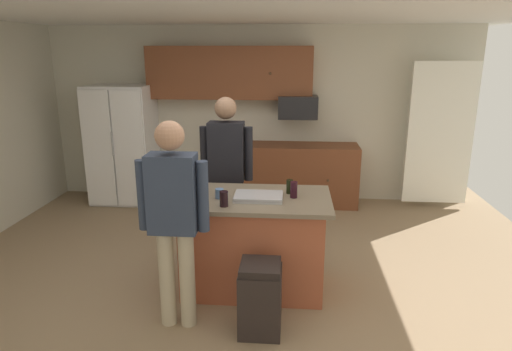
% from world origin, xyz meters
% --- Properties ---
extents(floor, '(7.04, 7.04, 0.00)m').
position_xyz_m(floor, '(0.00, 0.00, 0.00)').
color(floor, '#937A5B').
rests_on(floor, ground).
extents(ceiling, '(7.04, 7.04, 0.00)m').
position_xyz_m(ceiling, '(0.00, 0.00, 2.60)').
color(ceiling, white).
extents(back_wall, '(6.40, 0.10, 2.60)m').
position_xyz_m(back_wall, '(0.00, 2.80, 1.30)').
color(back_wall, beige).
rests_on(back_wall, ground).
extents(french_door_window_panel, '(0.90, 0.06, 2.00)m').
position_xyz_m(french_door_window_panel, '(2.60, 2.40, 1.10)').
color(french_door_window_panel, white).
rests_on(french_door_window_panel, ground).
extents(cabinet_run_upper, '(2.40, 0.38, 0.75)m').
position_xyz_m(cabinet_run_upper, '(-0.40, 2.60, 1.93)').
color(cabinet_run_upper, brown).
extents(cabinet_run_lower, '(1.80, 0.63, 0.90)m').
position_xyz_m(cabinet_run_lower, '(0.60, 2.48, 0.45)').
color(cabinet_run_lower, brown).
rests_on(cabinet_run_lower, ground).
extents(refrigerator, '(0.91, 0.76, 1.75)m').
position_xyz_m(refrigerator, '(-2.00, 2.38, 0.88)').
color(refrigerator, white).
rests_on(refrigerator, ground).
extents(microwave_over_range, '(0.56, 0.40, 0.32)m').
position_xyz_m(microwave_over_range, '(0.60, 2.50, 1.45)').
color(microwave_over_range, black).
extents(kitchen_island, '(1.44, 0.86, 0.93)m').
position_xyz_m(kitchen_island, '(0.18, -0.08, 0.47)').
color(kitchen_island, '#AD5638').
rests_on(kitchen_island, ground).
extents(person_guest_right, '(0.57, 0.23, 1.73)m').
position_xyz_m(person_guest_right, '(-0.40, -0.74, 1.00)').
color(person_guest_right, tan).
rests_on(person_guest_right, ground).
extents(person_guest_left, '(0.57, 0.23, 1.77)m').
position_xyz_m(person_guest_left, '(-0.18, 0.65, 1.03)').
color(person_guest_left, '#383842').
rests_on(person_guest_left, ground).
extents(tumbler_amber, '(0.07, 0.07, 0.15)m').
position_xyz_m(tumbler_amber, '(0.55, -0.07, 1.00)').
color(tumbler_amber, black).
rests_on(tumbler_amber, kitchen_island).
extents(glass_dark_ale, '(0.08, 0.08, 0.12)m').
position_xyz_m(glass_dark_ale, '(-0.30, -0.15, 0.99)').
color(glass_dark_ale, black).
rests_on(glass_dark_ale, kitchen_island).
extents(glass_pilsner, '(0.07, 0.07, 0.14)m').
position_xyz_m(glass_pilsner, '(-0.05, -0.36, 0.99)').
color(glass_pilsner, black).
rests_on(glass_pilsner, kitchen_island).
extents(glass_short_whisky, '(0.07, 0.07, 0.15)m').
position_xyz_m(glass_short_whisky, '(-0.30, -0.01, 1.00)').
color(glass_short_whisky, black).
rests_on(glass_short_whisky, kitchen_island).
extents(glass_stout_tall, '(0.06, 0.06, 0.13)m').
position_xyz_m(glass_stout_tall, '(0.51, 0.06, 0.99)').
color(glass_stout_tall, black).
rests_on(glass_stout_tall, kitchen_island).
extents(mug_ceramic_white, '(0.12, 0.08, 0.09)m').
position_xyz_m(mug_ceramic_white, '(-0.12, -0.14, 0.97)').
color(mug_ceramic_white, '#4C6B99').
rests_on(mug_ceramic_white, kitchen_island).
extents(serving_tray, '(0.44, 0.30, 0.04)m').
position_xyz_m(serving_tray, '(0.23, -0.13, 0.95)').
color(serving_tray, '#B7B7BC').
rests_on(serving_tray, kitchen_island).
extents(trash_bin, '(0.34, 0.34, 0.61)m').
position_xyz_m(trash_bin, '(0.30, -0.79, 0.30)').
color(trash_bin, black).
rests_on(trash_bin, ground).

